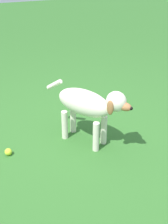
% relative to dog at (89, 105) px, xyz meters
% --- Properties ---
extents(ground, '(14.00, 14.00, 0.00)m').
position_rel_dog_xyz_m(ground, '(-0.18, -0.04, -0.41)').
color(ground, '#2D6026').
extents(dog, '(0.60, 0.75, 0.62)m').
position_rel_dog_xyz_m(dog, '(0.00, 0.00, 0.00)').
color(dog, silver).
rests_on(dog, ground).
extents(tennis_ball_1, '(0.07, 0.07, 0.07)m').
position_rel_dog_xyz_m(tennis_ball_1, '(-0.76, 0.04, -0.38)').
color(tennis_ball_1, '#C4DF30').
rests_on(tennis_ball_1, ground).
extents(tennis_ball_2, '(0.07, 0.07, 0.07)m').
position_rel_dog_xyz_m(tennis_ball_2, '(0.32, 0.57, -0.38)').
color(tennis_ball_2, '#D2D73F').
rests_on(tennis_ball_2, ground).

